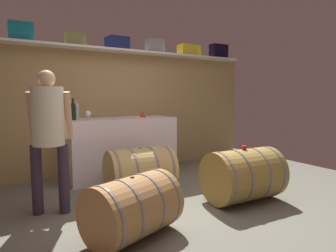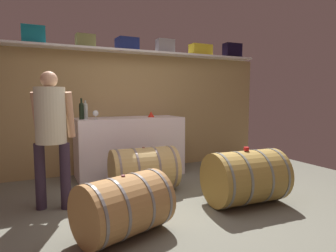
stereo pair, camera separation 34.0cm
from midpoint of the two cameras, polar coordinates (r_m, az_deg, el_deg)
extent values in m
cube|color=#676759|center=(3.75, -3.55, -14.17)|extent=(6.52, 7.61, 0.02)
cube|color=#A38756|center=(5.06, -12.15, 2.57)|extent=(5.32, 0.10, 1.99)
cube|color=white|center=(4.97, -11.84, 14.23)|extent=(4.89, 0.40, 0.03)
cube|color=#107081|center=(4.74, -28.87, 15.85)|extent=(0.32, 0.23, 0.26)
cube|color=olive|center=(4.82, -19.79, 15.71)|extent=(0.29, 0.20, 0.20)
cube|color=navy|center=(4.99, -11.95, 15.56)|extent=(0.35, 0.31, 0.20)
cube|color=gray|center=(5.25, -4.54, 15.36)|extent=(0.31, 0.19, 0.24)
cube|color=yellow|center=(5.60, 2.33, 14.58)|extent=(0.42, 0.22, 0.20)
cube|color=black|center=(6.02, 8.26, 14.25)|extent=(0.35, 0.20, 0.27)
cube|color=white|center=(4.73, -11.22, -4.08)|extent=(1.67, 0.67, 0.94)
cylinder|color=black|center=(4.39, -20.25, 2.39)|extent=(0.07, 0.07, 0.20)
sphere|color=black|center=(4.39, -20.30, 3.85)|extent=(0.07, 0.07, 0.07)
cylinder|color=black|center=(4.39, -20.32, 4.55)|extent=(0.03, 0.03, 0.09)
cylinder|color=#B6C3B9|center=(4.50, -19.57, 2.46)|extent=(0.07, 0.07, 0.20)
sphere|color=#B6C3B9|center=(4.50, -19.62, 3.86)|extent=(0.07, 0.07, 0.07)
cylinder|color=#B6C3B9|center=(4.50, -19.64, 4.36)|extent=(0.03, 0.03, 0.06)
cylinder|color=white|center=(4.35, -17.59, 1.16)|extent=(0.07, 0.07, 0.00)
cylinder|color=white|center=(4.35, -17.60, 1.55)|extent=(0.01, 0.01, 0.06)
sphere|color=white|center=(4.35, -17.62, 2.34)|extent=(0.09, 0.09, 0.09)
sphere|color=maroon|center=(4.35, -17.62, 2.17)|extent=(0.05, 0.05, 0.05)
cone|color=red|center=(4.74, -7.05, 2.26)|extent=(0.11, 0.11, 0.09)
cylinder|color=olive|center=(3.65, 11.98, -9.42)|extent=(0.92, 0.66, 0.62)
cylinder|color=slate|center=(3.43, 7.11, -10.33)|extent=(0.05, 0.64, 0.64)
cylinder|color=slate|center=(3.57, 10.20, -9.76)|extent=(0.05, 0.64, 0.64)
cylinder|color=slate|center=(3.74, 13.67, -9.08)|extent=(0.05, 0.64, 0.64)
cylinder|color=slate|center=(3.90, 16.24, -8.56)|extent=(0.05, 0.64, 0.64)
cylinder|color=#97543E|center=(3.58, 12.08, -4.50)|extent=(0.04, 0.04, 0.01)
cylinder|color=tan|center=(3.95, -7.97, -8.53)|extent=(0.90, 0.62, 0.58)
cylinder|color=slate|center=(3.85, -13.16, -9.02)|extent=(0.05, 0.59, 0.59)
cylinder|color=slate|center=(3.91, -9.91, -8.72)|extent=(0.05, 0.59, 0.59)
cylinder|color=slate|center=(4.00, -6.07, -8.33)|extent=(0.05, 0.59, 0.59)
cylinder|color=slate|center=(4.09, -3.10, -8.00)|extent=(0.05, 0.59, 0.59)
cylinder|color=#8C554F|center=(3.89, -8.03, -4.31)|extent=(0.04, 0.04, 0.01)
cylinder|color=#A27240|center=(2.73, -10.65, -15.50)|extent=(0.95, 0.79, 0.55)
cylinder|color=slate|center=(2.55, -16.84, -17.27)|extent=(0.22, 0.54, 0.56)
cylinder|color=slate|center=(2.66, -12.89, -16.16)|extent=(0.22, 0.54, 0.56)
cylinder|color=slate|center=(2.81, -8.54, -14.84)|extent=(0.22, 0.54, 0.56)
cylinder|color=slate|center=(2.95, -5.39, -13.83)|extent=(0.22, 0.54, 0.56)
cylinder|color=brown|center=(2.65, -10.76, -9.84)|extent=(0.04, 0.04, 0.01)
cylinder|color=red|center=(3.58, 12.11, -4.17)|extent=(0.06, 0.06, 0.04)
cylinder|color=#332639|center=(3.46, -22.48, -9.61)|extent=(0.11, 0.11, 0.75)
cylinder|color=#332639|center=(3.53, -26.92, -9.47)|extent=(0.11, 0.11, 0.75)
cylinder|color=beige|center=(3.39, -25.21, 1.75)|extent=(0.33, 0.33, 0.62)
sphere|color=tan|center=(3.38, -25.49, 8.38)|extent=(0.18, 0.18, 0.18)
cylinder|color=tan|center=(3.43, -21.76, 1.92)|extent=(0.14, 0.19, 0.53)
cylinder|color=tan|center=(3.53, -27.68, 1.78)|extent=(0.14, 0.20, 0.53)
camera|label=1|loc=(0.17, -92.86, -0.29)|focal=31.07mm
camera|label=2|loc=(0.17, 87.14, 0.29)|focal=31.07mm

